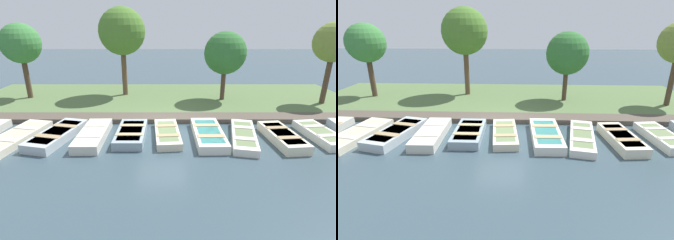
{
  "view_description": "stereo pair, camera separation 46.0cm",
  "coord_description": "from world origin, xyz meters",
  "views": [
    {
      "loc": [
        11.36,
        0.32,
        4.68
      ],
      "look_at": [
        0.52,
        0.32,
        0.65
      ],
      "focal_mm": 28.0,
      "sensor_mm": 36.0,
      "label": 1
    },
    {
      "loc": [
        11.35,
        0.77,
        4.68
      ],
      "look_at": [
        0.52,
        0.32,
        0.65
      ],
      "focal_mm": 28.0,
      "sensor_mm": 36.0,
      "label": 2
    }
  ],
  "objects": [
    {
      "name": "shore_bank",
      "position": [
        -5.0,
        0.0,
        0.06
      ],
      "size": [
        8.0,
        24.0,
        0.12
      ],
      "color": "#567042",
      "rests_on": "ground_plane"
    },
    {
      "name": "rowboat_4",
      "position": [
        0.96,
        -1.27,
        0.19
      ],
      "size": [
        2.69,
        1.21,
        0.39
      ],
      "rotation": [
        0.0,
        0.0,
        -0.0
      ],
      "color": "#8C9EA8",
      "rests_on": "ground_plane"
    },
    {
      "name": "park_tree_far_left",
      "position": [
        -5.13,
        -8.63,
        3.47
      ],
      "size": [
        2.39,
        2.39,
        4.71
      ],
      "color": "#4C3828",
      "rests_on": "ground_plane"
    },
    {
      "name": "rowboat_6",
      "position": [
        1.04,
        2.05,
        0.19
      ],
      "size": [
        3.17,
        1.26,
        0.39
      ],
      "rotation": [
        0.0,
        0.0,
        0.02
      ],
      "color": "silver",
      "rests_on": "ground_plane"
    },
    {
      "name": "dock_walkway",
      "position": [
        -1.23,
        0.0,
        0.12
      ],
      "size": [
        1.1,
        20.85,
        0.23
      ],
      "color": "#51473D",
      "rests_on": "ground_plane"
    },
    {
      "name": "rowboat_2",
      "position": [
        1.09,
        -4.42,
        0.2
      ],
      "size": [
        3.31,
        1.85,
        0.39
      ],
      "rotation": [
        0.0,
        0.0,
        -0.22
      ],
      "color": "#B2BCC1",
      "rests_on": "ground_plane"
    },
    {
      "name": "ground_plane",
      "position": [
        0.0,
        0.0,
        0.0
      ],
      "size": [
        80.0,
        80.0,
        0.0
      ],
      "primitive_type": "plane",
      "color": "#384C56"
    },
    {
      "name": "rowboat_3",
      "position": [
        1.11,
        -2.88,
        0.2
      ],
      "size": [
        3.07,
        1.11,
        0.4
      ],
      "rotation": [
        0.0,
        0.0,
        0.01
      ],
      "color": "beige",
      "rests_on": "ground_plane"
    },
    {
      "name": "rowboat_5",
      "position": [
        0.9,
        0.28,
        0.16
      ],
      "size": [
        2.91,
        1.24,
        0.34
      ],
      "rotation": [
        0.0,
        0.0,
        0.08
      ],
      "color": "beige",
      "rests_on": "ground_plane"
    },
    {
      "name": "rowboat_8",
      "position": [
        1.31,
        5.11,
        0.2
      ],
      "size": [
        2.88,
        1.25,
        0.41
      ],
      "rotation": [
        0.0,
        0.0,
        0.09
      ],
      "color": "beige",
      "rests_on": "ground_plane"
    },
    {
      "name": "park_tree_center",
      "position": [
        -4.69,
        3.74,
        2.97
      ],
      "size": [
        2.52,
        2.52,
        4.25
      ],
      "color": "#4C3828",
      "rests_on": "ground_plane"
    },
    {
      "name": "park_tree_left",
      "position": [
        -5.9,
        -2.56,
        4.15
      ],
      "size": [
        2.93,
        2.93,
        5.66
      ],
      "color": "brown",
      "rests_on": "ground_plane"
    },
    {
      "name": "rowboat_1",
      "position": [
        1.22,
        -6.09,
        0.16
      ],
      "size": [
        3.49,
        1.79,
        0.33
      ],
      "rotation": [
        0.0,
        0.0,
        -0.18
      ],
      "color": "beige",
      "rests_on": "ground_plane"
    },
    {
      "name": "rowboat_9",
      "position": [
        1.01,
        6.89,
        0.18
      ],
      "size": [
        2.83,
        1.27,
        0.37
      ],
      "rotation": [
        0.0,
        0.0,
        0.09
      ],
      "color": "silver",
      "rests_on": "ground_plane"
    },
    {
      "name": "rowboat_7",
      "position": [
        1.15,
        3.55,
        0.16
      ],
      "size": [
        3.42,
        1.59,
        0.33
      ],
      "rotation": [
        0.0,
        0.0,
        -0.2
      ],
      "color": "silver",
      "rests_on": "ground_plane"
    }
  ]
}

